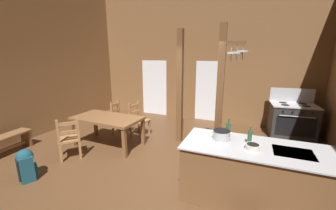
{
  "coord_description": "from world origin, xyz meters",
  "views": [
    {
      "loc": [
        1.87,
        -3.4,
        2.23
      ],
      "look_at": [
        0.18,
        0.56,
        1.2
      ],
      "focal_mm": 22.08,
      "sensor_mm": 36.0,
      "label": 1
    }
  ],
  "objects": [
    {
      "name": "mixing_bowl_on_counter",
      "position": [
        1.92,
        -0.39,
        0.95
      ],
      "size": [
        0.21,
        0.21,
        0.08
      ],
      "color": "silver",
      "rests_on": "kitchen_island"
    },
    {
      "name": "stove_range",
      "position": [
        2.9,
        2.99,
        0.48
      ],
      "size": [
        1.21,
        0.92,
        1.32
      ],
      "color": "#303030",
      "rests_on": "ground_plane"
    },
    {
      "name": "kitchen_island",
      "position": [
        1.98,
        -0.29,
        0.46
      ],
      "size": [
        2.18,
        1.0,
        0.92
      ],
      "color": "brown",
      "rests_on": "ground_plane"
    },
    {
      "name": "ladderback_chair_near_window",
      "position": [
        -1.11,
        1.44,
        0.45
      ],
      "size": [
        0.51,
        0.51,
        0.95
      ],
      "color": "#9E7044",
      "rests_on": "ground_plane"
    },
    {
      "name": "ladderback_chair_at_table_end",
      "position": [
        -1.69,
        1.37,
        0.45
      ],
      "size": [
        0.49,
        0.49,
        0.95
      ],
      "color": "#9E7044",
      "rests_on": "ground_plane"
    },
    {
      "name": "dining_table",
      "position": [
        -1.45,
        0.53,
        0.65
      ],
      "size": [
        1.73,
        0.95,
        0.74
      ],
      "color": "brown",
      "rests_on": "ground_plane"
    },
    {
      "name": "ladderback_chair_by_post",
      "position": [
        -1.78,
        -0.36,
        0.45
      ],
      "size": [
        0.62,
        0.62,
        0.95
      ],
      "color": "#9E7044",
      "rests_on": "ground_plane"
    },
    {
      "name": "bottle_short_on_counter",
      "position": [
        1.53,
        -0.04,
        1.04
      ],
      "size": [
        0.07,
        0.07,
        0.31
      ],
      "color": "#2D5638",
      "rests_on": "kitchen_island"
    },
    {
      "name": "glazed_door_back_left",
      "position": [
        -1.67,
        3.59,
        1.02
      ],
      "size": [
        1.0,
        0.01,
        2.05
      ],
      "primitive_type": "cube",
      "color": "white",
      "rests_on": "ground_plane"
    },
    {
      "name": "ground_plane",
      "position": [
        0.0,
        0.0,
        -0.05
      ],
      "size": [
        8.23,
        8.0,
        0.1
      ],
      "primitive_type": "cube",
      "color": "brown"
    },
    {
      "name": "wall_left",
      "position": [
        -3.79,
        0.0,
        2.25
      ],
      "size": [
        0.14,
        8.0,
        4.51
      ],
      "primitive_type": "cube",
      "color": "brown",
      "rests_on": "ground_plane"
    },
    {
      "name": "stockpot_on_counter",
      "position": [
        1.45,
        -0.22,
        1.0
      ],
      "size": [
        0.33,
        0.26,
        0.16
      ],
      "color": "#B7BABF",
      "rests_on": "kitchen_island"
    },
    {
      "name": "bench_along_left_wall",
      "position": [
        -3.3,
        -0.92,
        0.3
      ],
      "size": [
        0.47,
        1.37,
        0.44
      ],
      "color": "brown",
      "rests_on": "ground_plane"
    },
    {
      "name": "glazed_panel_back_right",
      "position": [
        0.37,
        3.59,
        1.02
      ],
      "size": [
        0.84,
        0.01,
        2.05
      ],
      "primitive_type": "cube",
      "color": "white",
      "rests_on": "ground_plane"
    },
    {
      "name": "wall_back",
      "position": [
        0.0,
        3.67,
        2.25
      ],
      "size": [
        8.23,
        0.14,
        4.51
      ],
      "primitive_type": "cube",
      "color": "brown",
      "rests_on": "ground_plane"
    },
    {
      "name": "support_post_with_pot_rack",
      "position": [
        1.24,
        0.95,
        1.55
      ],
      "size": [
        0.58,
        0.25,
        2.86
      ],
      "color": "brown",
      "rests_on": "ground_plane"
    },
    {
      "name": "bottle_tall_on_counter",
      "position": [
        1.87,
        -0.22,
        1.03
      ],
      "size": [
        0.06,
        0.06,
        0.28
      ],
      "color": "#2D5638",
      "rests_on": "kitchen_island"
    },
    {
      "name": "support_post_center",
      "position": [
        0.12,
        1.49,
        1.43
      ],
      "size": [
        0.14,
        0.14,
        2.86
      ],
      "color": "brown",
      "rests_on": "ground_plane"
    },
    {
      "name": "backpack",
      "position": [
        -1.84,
        -1.28,
        0.31
      ],
      "size": [
        0.39,
        0.38,
        0.6
      ],
      "color": "#194756",
      "rests_on": "ground_plane"
    }
  ]
}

